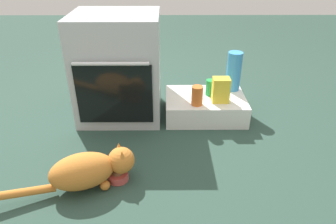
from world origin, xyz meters
name	(u,v)px	position (x,y,z in m)	size (l,w,h in m)	color
ground	(123,138)	(0.00, 0.00, 0.00)	(8.00, 8.00, 0.00)	#284238
oven	(119,68)	(-0.05, 0.35, 0.38)	(0.60, 0.56, 0.76)	#B7BABF
pantry_cabinet	(205,106)	(0.59, 0.31, 0.08)	(0.59, 0.42, 0.16)	white
food_bowl	(118,175)	(0.02, -0.41, 0.03)	(0.12, 0.12, 0.07)	#C64C47
cat	(89,170)	(-0.12, -0.46, 0.11)	(0.69, 0.32, 0.22)	#C6752D
soda_can	(210,87)	(0.62, 0.35, 0.22)	(0.07, 0.07, 0.12)	green
sauce_jar	(197,96)	(0.51, 0.19, 0.23)	(0.08, 0.08, 0.14)	#D16023
snack_bag	(221,90)	(0.68, 0.24, 0.25)	(0.12, 0.09, 0.18)	yellow
water_bottle	(234,71)	(0.81, 0.44, 0.31)	(0.11, 0.11, 0.30)	#388CD1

